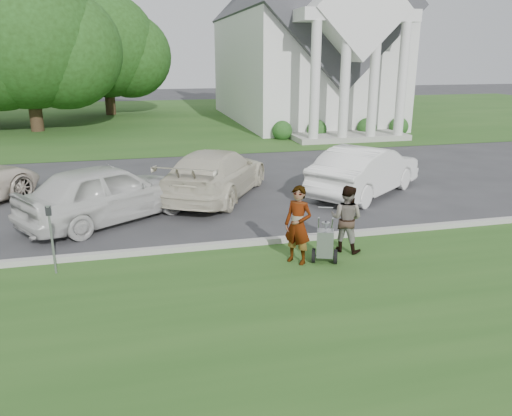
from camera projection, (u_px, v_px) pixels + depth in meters
name	position (u px, v px, depth m)	size (l,w,h in m)	color
ground	(247.00, 255.00, 11.46)	(120.00, 120.00, 0.00)	#333335
grass_strip	(284.00, 319.00, 8.67)	(80.00, 7.00, 0.01)	#264E1A
church_lawn	(166.00, 118.00, 36.54)	(80.00, 30.00, 0.01)	#264E1A
curb	(242.00, 243.00, 11.95)	(80.00, 0.18, 0.15)	#9E9E93
church	(302.00, 31.00, 33.22)	(9.19, 19.00, 24.10)	white
tree_left	(26.00, 42.00, 28.58)	(10.63, 8.40, 9.71)	#332316
tree_back	(106.00, 50.00, 37.03)	(9.61, 7.60, 8.89)	#332316
striping_cart	(325.00, 244.00, 10.90)	(0.81, 1.18, 1.02)	black
person_left	(298.00, 226.00, 10.77)	(0.63, 0.41, 1.73)	#999999
person_right	(346.00, 219.00, 11.46)	(0.76, 0.59, 1.57)	#999999
parking_meter_near	(51.00, 231.00, 10.20)	(0.11, 0.10, 1.50)	gray
car_b	(107.00, 193.00, 13.57)	(1.92, 4.78, 1.63)	silver
car_c	(216.00, 173.00, 15.97)	(2.16, 5.32, 1.54)	beige
car_d	(365.00, 170.00, 16.24)	(1.70, 4.87, 1.60)	white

